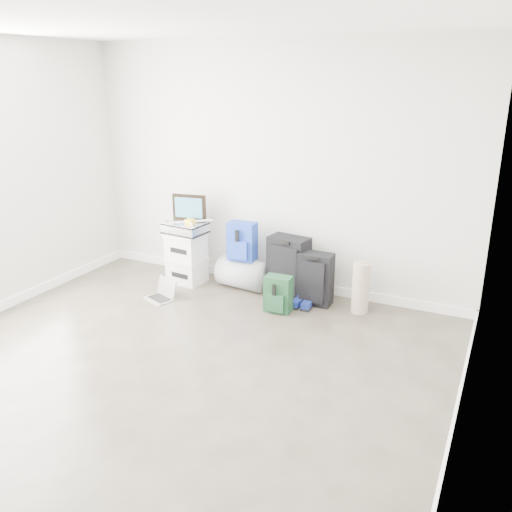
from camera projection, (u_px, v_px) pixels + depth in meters
The scene contains 14 objects.
ground at pixel (143, 390), 4.22m from camera, with size 5.00×5.00×0.00m, color #383228.
room_envelope at pixel (128, 170), 3.68m from camera, with size 4.52×5.02×2.71m.
boxes_stack at pixel (187, 258), 6.32m from camera, with size 0.45×0.38×0.60m.
briefcase at pixel (185, 228), 6.20m from camera, with size 0.45×0.33×0.13m, color #B2B2B7.
painting at pixel (189, 207), 6.22m from camera, with size 0.40×0.09×0.30m.
drone at pixel (190, 221), 6.12m from camera, with size 0.42×0.42×0.05m.
duffel_bag at pixel (243, 273), 6.18m from camera, with size 0.35×0.35×0.57m, color gray.
blue_backpack at pixel (242, 242), 6.03m from camera, with size 0.32×0.24×0.43m.
large_suitcase at pixel (288, 267), 5.92m from camera, with size 0.47×0.34×0.67m.
green_backpack at pixel (278, 295), 5.56m from camera, with size 0.28×0.21×0.38m.
carry_on at pixel (315, 279), 5.71m from camera, with size 0.36×0.24×0.56m.
shoes at pixel (303, 303), 5.72m from camera, with size 0.22×0.25×0.08m.
rolled_rug at pixel (361, 288), 5.52m from camera, with size 0.18×0.18×0.54m, color gray.
laptop at pixel (162, 294), 5.92m from camera, with size 0.36×0.31×0.22m.
Camera 1 is at (2.38, -2.91, 2.35)m, focal length 38.00 mm.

